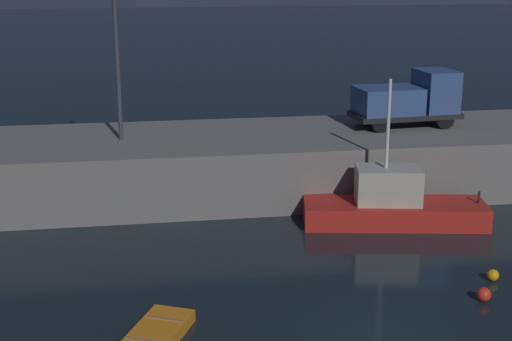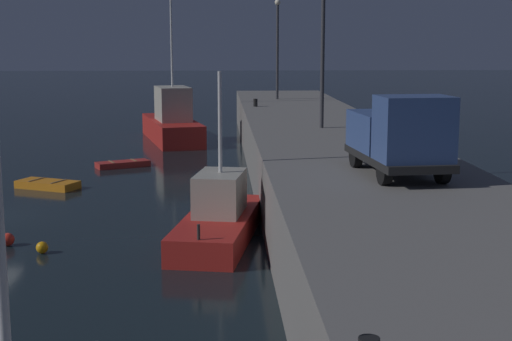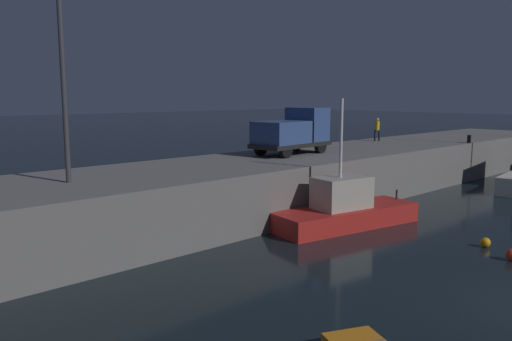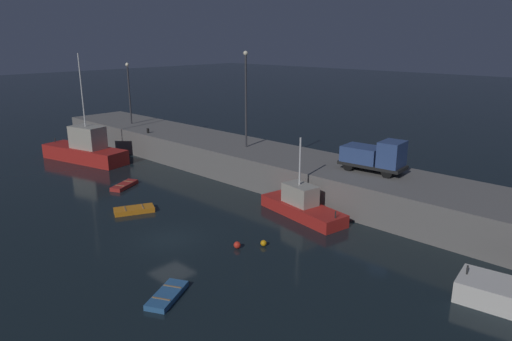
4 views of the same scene
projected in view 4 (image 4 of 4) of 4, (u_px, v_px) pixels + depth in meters
name	position (u px, v px, depth m)	size (l,w,h in m)	color
ground_plane	(171.00, 240.00, 31.22)	(320.00, 320.00, 0.00)	black
pier_quay	(305.00, 174.00, 41.24)	(73.35, 7.34, 2.78)	slate
fishing_boat_white	(302.00, 205.00, 35.25)	(7.74, 3.60, 6.04)	red
fishing_boat_orange	(86.00, 149.00, 50.69)	(10.91, 5.19, 11.60)	red
dinghy_orange_near	(124.00, 185.00, 42.15)	(2.23, 3.16, 0.38)	#B22823
rowboat_white_mid	(134.00, 210.00, 36.11)	(2.47, 3.29, 0.41)	orange
dinghy_red_small	(167.00, 295.00, 24.22)	(2.31, 3.09, 0.34)	#2D6099
mooring_buoy_near	(264.00, 243.00, 30.23)	(0.41, 0.41, 0.41)	orange
mooring_buoy_mid	(237.00, 245.00, 29.90)	(0.46, 0.46, 0.46)	red
lamp_post_west	(129.00, 88.00, 56.55)	(0.44, 0.44, 7.43)	#38383D
lamp_post_east	(246.00, 93.00, 44.14)	(0.44, 0.44, 9.16)	#38383D
utility_truck	(375.00, 156.00, 36.65)	(5.29, 2.58, 2.68)	black
bollard_central	(148.00, 131.00, 52.03)	(0.28, 0.28, 0.52)	black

